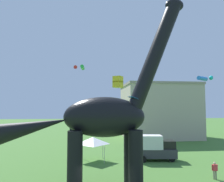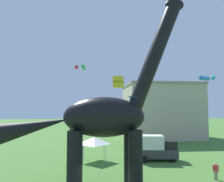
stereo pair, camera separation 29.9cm
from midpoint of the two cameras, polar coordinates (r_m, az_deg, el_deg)
The scene contains 9 objects.
dinosaur_sculpture at distance 18.69m, azimuth -1.75°, elevation -6.68°, with size 15.86×3.36×16.58m.
parked_box_truck at distance 29.92m, azimuth 11.04°, elevation -14.08°, with size 5.83×2.84×3.20m.
person_near_flyer at distance 24.26m, azimuth 25.45°, elevation -17.71°, with size 0.60×0.27×1.61m.
festival_canopy_tent at distance 29.17m, azimuth -4.36°, elevation -12.61°, with size 3.15×3.15×3.00m.
kite_near_low at distance 22.59m, azimuth 2.00°, elevation 2.36°, with size 1.14×1.14×1.16m.
kite_mid_right at distance 30.47m, azimuth -7.41°, elevation 6.03°, with size 1.49×1.73×0.50m.
kite_trailing at distance 18.73m, azimuth 5.79°, elevation -1.75°, with size 0.81×0.99×0.24m.
kite_far_left at distance 41.27m, azimuth 23.24°, elevation 3.06°, with size 2.48×2.61×0.74m.
background_building_block at distance 52.18m, azimuth 12.61°, elevation -4.95°, with size 16.00×13.06×12.13m.
Camera 2 is at (-0.77, -16.51, 6.78)m, focal length 35.54 mm.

